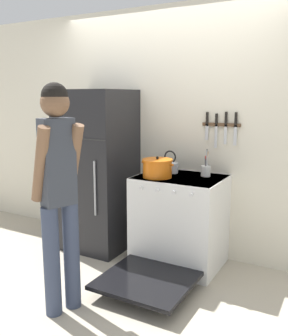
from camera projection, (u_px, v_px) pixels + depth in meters
ground_plane at (166, 246)px, 4.17m from camera, size 14.00×14.00×0.00m
wall_back at (168, 132)px, 3.95m from camera, size 10.00×0.06×2.55m
refrigerator at (97, 170)px, 4.05m from camera, size 0.70×0.68×1.71m
stove_range at (178, 222)px, 3.64m from camera, size 0.82×1.35×0.89m
dutch_oven_pot at (157, 168)px, 3.55m from camera, size 0.33×0.29×0.20m
tea_kettle at (170, 166)px, 3.76m from camera, size 0.21×0.16×0.22m
utensil_jar at (206, 170)px, 3.59m from camera, size 0.09×0.09×0.26m
person at (59, 186)px, 2.75m from camera, size 0.36×0.42×1.74m
wall_knife_strip at (221, 124)px, 3.61m from camera, size 0.38×0.03×0.35m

